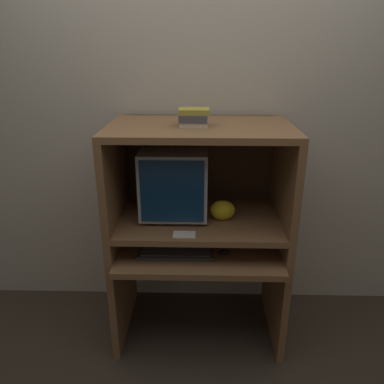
% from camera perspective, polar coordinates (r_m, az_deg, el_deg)
% --- Properties ---
extents(ground_plane, '(12.00, 12.00, 0.00)m').
position_cam_1_polar(ground_plane, '(2.46, 0.93, -24.43)').
color(ground_plane, '#3D3328').
extents(wall_back, '(6.00, 0.06, 2.60)m').
position_cam_1_polar(wall_back, '(2.46, 1.29, 10.44)').
color(wall_back, beige).
rests_on(wall_back, ground_plane).
extents(desk_base, '(1.02, 0.70, 0.65)m').
position_cam_1_polar(desk_base, '(2.40, 1.05, -12.97)').
color(desk_base, brown).
rests_on(desk_base, ground_plane).
extents(desk_monitor_shelf, '(1.02, 0.64, 0.16)m').
position_cam_1_polar(desk_monitor_shelf, '(2.26, 1.13, -4.45)').
color(desk_monitor_shelf, brown).
rests_on(desk_monitor_shelf, desk_base).
extents(hutch_upper, '(1.02, 0.64, 0.55)m').
position_cam_1_polar(hutch_upper, '(2.15, 1.21, 5.81)').
color(hutch_upper, brown).
rests_on(hutch_upper, desk_monitor_shelf).
extents(crt_monitor, '(0.38, 0.46, 0.41)m').
position_cam_1_polar(crt_monitor, '(2.23, -2.62, 2.03)').
color(crt_monitor, '#B2B2B7').
rests_on(crt_monitor, desk_monitor_shelf).
extents(keyboard, '(0.43, 0.14, 0.03)m').
position_cam_1_polar(keyboard, '(2.16, -2.49, -9.27)').
color(keyboard, '#2D2D30').
rests_on(keyboard, desk_base).
extents(mouse, '(0.06, 0.04, 0.03)m').
position_cam_1_polar(mouse, '(2.17, 4.93, -9.12)').
color(mouse, black).
rests_on(mouse, desk_base).
extents(snack_bag, '(0.14, 0.11, 0.12)m').
position_cam_1_polar(snack_bag, '(2.18, 4.67, -2.77)').
color(snack_bag, gold).
rests_on(snack_bag, desk_monitor_shelf).
extents(book_stack, '(0.16, 0.14, 0.09)m').
position_cam_1_polar(book_stack, '(2.03, 0.25, 11.29)').
color(book_stack, beige).
rests_on(book_stack, hutch_upper).
extents(paper_card, '(0.12, 0.08, 0.00)m').
position_cam_1_polar(paper_card, '(2.03, -1.19, -6.49)').
color(paper_card, white).
rests_on(paper_card, desk_monitor_shelf).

